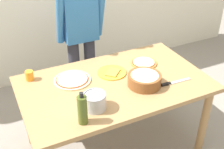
% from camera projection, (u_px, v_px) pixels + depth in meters
% --- Properties ---
extents(ground, '(8.00, 8.00, 0.00)m').
position_uv_depth(ground, '(114.00, 146.00, 2.87)').
color(ground, gray).
extents(dining_table, '(1.60, 0.96, 0.76)m').
position_uv_depth(dining_table, '(114.00, 91.00, 2.51)').
color(dining_table, '#A37A4C').
rests_on(dining_table, ground).
extents(person_cook, '(0.49, 0.25, 1.62)m').
position_uv_depth(person_cook, '(80.00, 31.00, 2.94)').
color(person_cook, '#2D2D38').
rests_on(person_cook, ground).
extents(pizza_raw_on_board, '(0.32, 0.32, 0.02)m').
position_uv_depth(pizza_raw_on_board, '(72.00, 80.00, 2.48)').
color(pizza_raw_on_board, beige).
rests_on(pizza_raw_on_board, dining_table).
extents(pizza_cooked_on_tray, '(0.25, 0.25, 0.02)m').
position_uv_depth(pizza_cooked_on_tray, '(144.00, 63.00, 2.73)').
color(pizza_cooked_on_tray, '#C67A33').
rests_on(pizza_cooked_on_tray, dining_table).
extents(plate_with_slice, '(0.26, 0.26, 0.02)m').
position_uv_depth(plate_with_slice, '(112.00, 72.00, 2.58)').
color(plate_with_slice, gold).
rests_on(plate_with_slice, dining_table).
extents(popcorn_bowl, '(0.28, 0.28, 0.11)m').
position_uv_depth(popcorn_bowl, '(144.00, 79.00, 2.40)').
color(popcorn_bowl, brown).
rests_on(popcorn_bowl, dining_table).
extents(olive_oil_bottle, '(0.07, 0.07, 0.26)m').
position_uv_depth(olive_oil_bottle, '(82.00, 110.00, 1.97)').
color(olive_oil_bottle, '#47561E').
rests_on(olive_oil_bottle, dining_table).
extents(steel_pot, '(0.17, 0.17, 0.13)m').
position_uv_depth(steel_pot, '(95.00, 101.00, 2.13)').
color(steel_pot, '#B7B7BC').
rests_on(steel_pot, dining_table).
extents(cup_orange, '(0.07, 0.07, 0.08)m').
position_uv_depth(cup_orange, '(30.00, 76.00, 2.47)').
color(cup_orange, orange).
rests_on(cup_orange, dining_table).
extents(chef_knife, '(0.29, 0.04, 0.02)m').
position_uv_depth(chef_knife, '(172.00, 83.00, 2.44)').
color(chef_knife, silver).
rests_on(chef_knife, dining_table).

